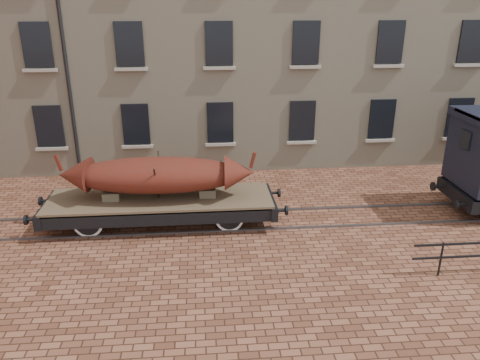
{
  "coord_description": "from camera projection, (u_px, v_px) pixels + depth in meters",
  "views": [
    {
      "loc": [
        -3.35,
        -14.24,
        7.04
      ],
      "look_at": [
        -2.06,
        0.5,
        1.3
      ],
      "focal_mm": 35.0,
      "sensor_mm": 36.0,
      "label": 1
    }
  ],
  "objects": [
    {
      "name": "rail_track",
      "position": [
        301.0,
        218.0,
        16.04
      ],
      "size": [
        30.0,
        1.52,
        0.06
      ],
      "color": "#59595E",
      "rests_on": "ground"
    },
    {
      "name": "warehouse_cream",
      "position": [
        325.0,
        0.0,
        23.04
      ],
      "size": [
        40.0,
        10.19,
        14.0
      ],
      "color": "beige",
      "rests_on": "ground"
    },
    {
      "name": "flatcar_wagon",
      "position": [
        161.0,
        203.0,
        15.38
      ],
      "size": [
        8.22,
        2.23,
        1.24
      ],
      "color": "brown",
      "rests_on": "ground"
    },
    {
      "name": "ground",
      "position": [
        301.0,
        219.0,
        16.05
      ],
      "size": [
        90.0,
        90.0,
        0.0
      ],
      "primitive_type": "plane",
      "color": "brown"
    },
    {
      "name": "iron_boat",
      "position": [
        157.0,
        175.0,
        15.02
      ],
      "size": [
        6.37,
        1.98,
        1.53
      ],
      "color": "#5A1A0F",
      "rests_on": "flatcar_wagon"
    }
  ]
}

